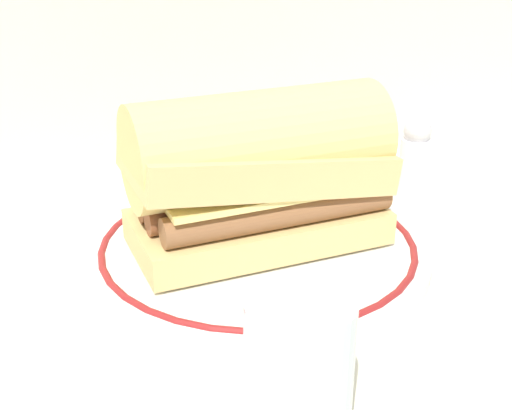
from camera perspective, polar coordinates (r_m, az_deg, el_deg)
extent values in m
plane|color=beige|center=(0.58, 0.81, -4.14)|extent=(1.50, 1.50, 0.00)
cylinder|color=white|center=(0.58, 0.00, -3.52)|extent=(0.28, 0.28, 0.01)
torus|color=maroon|center=(0.58, 0.00, -2.99)|extent=(0.26, 0.26, 0.01)
cube|color=#D5B772|center=(0.57, 0.00, -1.56)|extent=(0.21, 0.11, 0.03)
cylinder|color=brown|center=(0.53, 1.55, -0.75)|extent=(0.19, 0.03, 0.02)
cylinder|color=brown|center=(0.55, 0.50, 0.25)|extent=(0.19, 0.03, 0.02)
cylinder|color=brown|center=(0.57, -0.48, 1.18)|extent=(0.19, 0.03, 0.02)
cylinder|color=brown|center=(0.59, -1.39, 2.04)|extent=(0.19, 0.03, 0.02)
cube|color=#EAD67A|center=(0.55, 0.00, 2.07)|extent=(0.17, 0.10, 0.01)
cube|color=#D9B472|center=(0.55, 0.00, 3.77)|extent=(0.21, 0.11, 0.05)
cylinder|color=#D8BC72|center=(0.54, 0.00, 5.25)|extent=(0.21, 0.09, 0.08)
cylinder|color=silver|center=(0.38, 3.53, -13.59)|extent=(0.06, 0.06, 0.09)
cylinder|color=gold|center=(0.39, 3.46, -15.88)|extent=(0.05, 0.05, 0.05)
cylinder|color=white|center=(0.70, 12.87, 3.00)|extent=(0.03, 0.03, 0.06)
sphere|color=silver|center=(0.69, 13.16, 5.97)|extent=(0.03, 0.03, 0.03)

